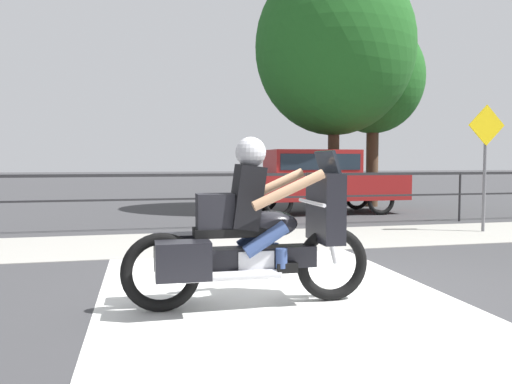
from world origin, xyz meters
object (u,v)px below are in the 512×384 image
at_px(tree_behind_sign, 335,48).
at_px(tree_behind_car, 373,79).
at_px(motorcycle, 251,233).
at_px(parked_car, 317,177).
at_px(street_sign, 485,151).

height_order(tree_behind_sign, tree_behind_car, tree_behind_sign).
relative_size(motorcycle, tree_behind_sign, 0.35).
bearing_deg(parked_car, motorcycle, -115.03).
bearing_deg(parked_car, tree_behind_car, 33.01).
bearing_deg(tree_behind_sign, parked_car, -140.24).
distance_m(parked_car, tree_behind_car, 4.02).
xyz_separation_m(motorcycle, tree_behind_sign, (4.17, 8.39, 3.76)).
height_order(motorcycle, parked_car, parked_car).
bearing_deg(street_sign, tree_behind_car, 86.50).
xyz_separation_m(motorcycle, street_sign, (5.48, 3.85, 0.87)).
xyz_separation_m(tree_behind_sign, tree_behind_car, (1.65, 1.01, -0.62)).
bearing_deg(parked_car, street_sign, -64.53).
xyz_separation_m(motorcycle, tree_behind_car, (5.82, 9.39, 3.14)).
relative_size(tree_behind_sign, tree_behind_car, 1.24).
bearing_deg(tree_behind_car, street_sign, -93.50).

